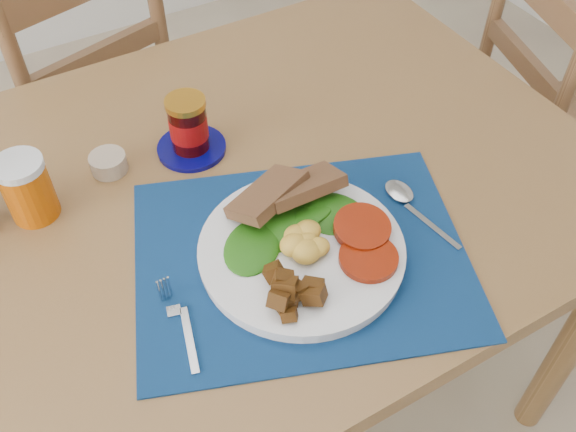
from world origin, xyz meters
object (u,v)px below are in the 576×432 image
object	(u,v)px
juice_glass	(28,190)
breakfast_plate	(300,250)
chair_end	(547,97)
chair_far	(84,87)
jam_on_saucer	(189,129)

from	to	relation	value
juice_glass	breakfast_plate	bearing A→B (deg)	-43.14
chair_end	juice_glass	xyz separation A→B (m)	(-1.19, 0.01, 0.27)
chair_far	breakfast_plate	size ratio (longest dim) A/B	3.63
chair_far	breakfast_plate	world-z (taller)	chair_far
juice_glass	chair_far	bearing A→B (deg)	69.47
chair_far	juice_glass	world-z (taller)	chair_far
chair_far	jam_on_saucer	bearing A→B (deg)	80.99
jam_on_saucer	breakfast_plate	bearing A→B (deg)	-83.10
juice_glass	jam_on_saucer	bearing A→B (deg)	2.93
juice_glass	jam_on_saucer	size ratio (longest dim) A/B	0.86
chair_far	jam_on_saucer	distance (m)	0.60
chair_end	jam_on_saucer	world-z (taller)	chair_end
chair_far	chair_end	bearing A→B (deg)	133.94
chair_far	juice_glass	xyz separation A→B (m)	(-0.21, -0.56, 0.24)
chair_end	juice_glass	size ratio (longest dim) A/B	10.05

